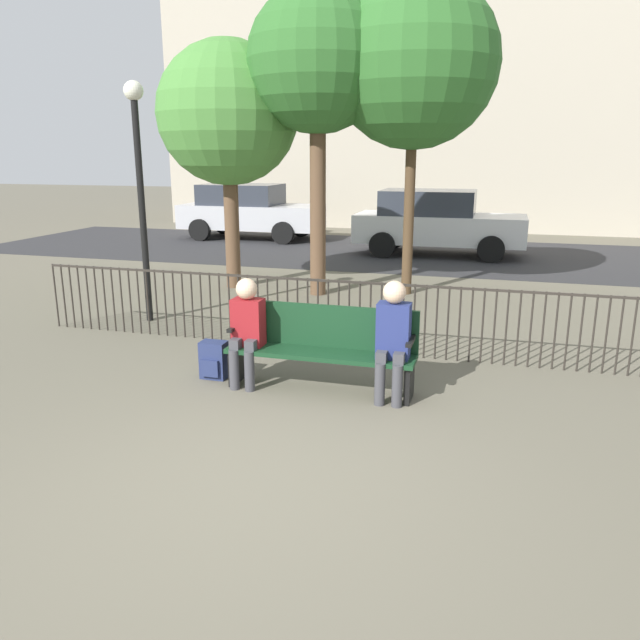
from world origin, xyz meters
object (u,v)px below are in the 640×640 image
(tree_2, at_px, (414,63))
(lamp_post, at_px, (139,166))
(tree_0, at_px, (228,115))
(tree_1, at_px, (318,63))
(parked_car_0, at_px, (249,211))
(parked_car_1, at_px, (436,222))
(backpack, at_px, (214,360))
(park_bench, at_px, (322,344))
(seated_person_0, at_px, (247,325))
(seated_person_1, at_px, (393,334))

(tree_2, height_order, lamp_post, tree_2)
(tree_0, height_order, tree_1, tree_1)
(parked_car_0, distance_m, parked_car_1, 5.97)
(backpack, relative_size, tree_0, 0.10)
(tree_1, xyz_separation_m, tree_2, (1.56, 0.49, 0.00))
(tree_0, bearing_deg, parked_car_1, 56.59)
(tree_0, relative_size, parked_car_0, 1.07)
(park_bench, height_order, parked_car_0, parked_car_0)
(lamp_post, relative_size, parked_car_0, 0.84)
(parked_car_1, bearing_deg, park_bench, -91.34)
(backpack, height_order, parked_car_0, parked_car_0)
(tree_2, relative_size, parked_car_0, 1.29)
(tree_0, bearing_deg, seated_person_0, -64.73)
(park_bench, bearing_deg, tree_1, 106.71)
(parked_car_0, bearing_deg, parked_car_1, -15.38)
(tree_0, distance_m, parked_car_1, 6.52)
(tree_0, bearing_deg, lamp_post, -95.32)
(seated_person_0, relative_size, parked_car_0, 0.29)
(tree_1, bearing_deg, parked_car_0, 121.30)
(backpack, height_order, tree_2, tree_2)
(seated_person_0, distance_m, lamp_post, 3.73)
(park_bench, xyz_separation_m, lamp_post, (-3.37, 2.05, 1.84))
(seated_person_0, height_order, parked_car_1, parked_car_1)
(lamp_post, bearing_deg, seated_person_1, -27.56)
(seated_person_0, bearing_deg, parked_car_0, 112.18)
(seated_person_0, xyz_separation_m, backpack, (-0.46, 0.09, -0.48))
(park_bench, bearing_deg, backpack, -178.12)
(park_bench, distance_m, tree_1, 5.89)
(backpack, relative_size, parked_car_1, 0.10)
(backpack, height_order, lamp_post, lamp_post)
(tree_0, height_order, lamp_post, tree_0)
(tree_1, height_order, lamp_post, tree_1)
(park_bench, distance_m, parked_car_0, 12.66)
(park_bench, relative_size, tree_2, 0.38)
(park_bench, distance_m, tree_2, 6.13)
(seated_person_1, xyz_separation_m, backpack, (-2.08, 0.09, -0.51))
(seated_person_0, bearing_deg, park_bench, 8.99)
(tree_1, xyz_separation_m, parked_car_0, (-4.16, 6.83, -3.14))
(park_bench, height_order, seated_person_0, seated_person_0)
(tree_0, relative_size, lamp_post, 1.28)
(parked_car_0, bearing_deg, seated_person_0, -67.82)
(parked_car_1, bearing_deg, backpack, -98.74)
(parked_car_1, bearing_deg, parked_car_0, 164.62)
(tree_1, bearing_deg, seated_person_1, -65.22)
(park_bench, relative_size, lamp_post, 0.59)
(seated_person_0, height_order, backpack, seated_person_0)
(backpack, xyz_separation_m, tree_0, (-1.84, 4.77, 2.98))
(seated_person_1, height_order, backpack, seated_person_1)
(seated_person_0, distance_m, tree_2, 6.22)
(park_bench, bearing_deg, parked_car_0, 115.87)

